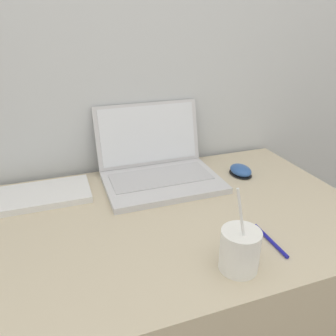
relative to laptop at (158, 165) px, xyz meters
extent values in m
cube|color=silver|center=(-0.06, 0.16, 0.44)|extent=(7.00, 0.04, 2.50)
cube|color=beige|center=(-0.06, -0.23, -0.43)|extent=(1.16, 0.70, 0.76)
cube|color=silver|center=(0.00, -0.05, -0.04)|extent=(0.38, 0.26, 0.02)
cube|color=#B7B7BC|center=(0.00, -0.03, -0.03)|extent=(0.33, 0.14, 0.00)
cube|color=silver|center=(0.00, 0.11, 0.08)|extent=(0.38, 0.07, 0.22)
cube|color=white|center=(0.00, 0.10, 0.08)|extent=(0.35, 0.05, 0.19)
cylinder|color=white|center=(0.03, -0.49, 0.00)|extent=(0.09, 0.09, 0.10)
cylinder|color=black|center=(0.03, -0.49, 0.04)|extent=(0.07, 0.07, 0.01)
cylinder|color=white|center=(0.02, -0.50, 0.07)|extent=(0.03, 0.03, 0.17)
ellipsoid|color=black|center=(0.29, -0.07, -0.05)|extent=(0.07, 0.10, 0.01)
ellipsoid|color=#2D569E|center=(0.29, -0.07, -0.03)|extent=(0.07, 0.09, 0.03)
cube|color=silver|center=(-0.44, -0.01, -0.04)|extent=(0.41, 0.16, 0.02)
cylinder|color=#191999|center=(0.15, -0.43, -0.04)|extent=(0.01, 0.14, 0.01)
camera|label=1|loc=(-0.31, -0.97, 0.45)|focal=35.00mm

